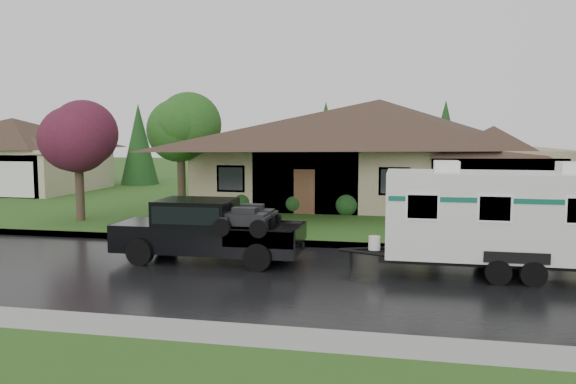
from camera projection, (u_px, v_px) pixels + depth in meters
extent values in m
plane|color=#30571B|center=(294.00, 260.00, 17.42)|extent=(140.00, 140.00, 0.00)
cube|color=black|center=(280.00, 275.00, 15.47)|extent=(140.00, 8.00, 0.01)
cube|color=gray|center=(306.00, 244.00, 19.61)|extent=(140.00, 0.50, 0.15)
cube|color=#30571B|center=(344.00, 201.00, 32.03)|extent=(140.00, 26.00, 0.15)
cube|color=gray|center=(379.00, 175.00, 30.50)|extent=(18.00, 10.00, 3.00)
pyramid|color=#38261E|center=(380.00, 99.00, 30.08)|extent=(19.44, 10.80, 2.60)
cube|color=gray|center=(491.00, 185.00, 26.52)|extent=(5.76, 4.00, 2.70)
cube|color=#BBAE8B|center=(15.00, 169.00, 37.23)|extent=(10.00, 8.00, 2.80)
pyramid|color=#38261E|center=(12.00, 118.00, 36.88)|extent=(10.80, 8.64, 2.00)
cube|color=#BBAE8B|center=(36.00, 174.00, 34.70)|extent=(3.20, 4.00, 2.52)
cylinder|color=#382B1E|center=(182.00, 186.00, 27.38)|extent=(0.39, 0.39, 2.44)
sphere|color=#2C6520|center=(181.00, 131.00, 27.10)|extent=(3.37, 3.37, 3.37)
cylinder|color=#382B1E|center=(80.00, 195.00, 24.33)|extent=(0.37, 0.37, 2.22)
sphere|color=#5A1C30|center=(78.00, 139.00, 24.08)|extent=(3.07, 3.07, 3.07)
sphere|color=#143814|center=(243.00, 201.00, 27.27)|extent=(1.00, 1.00, 1.00)
sphere|color=#143814|center=(294.00, 202.00, 26.77)|extent=(1.00, 1.00, 1.00)
sphere|color=#143814|center=(347.00, 204.00, 26.27)|extent=(1.00, 1.00, 1.00)
sphere|color=#143814|center=(402.00, 205.00, 25.77)|extent=(1.00, 1.00, 1.00)
sphere|color=#143814|center=(459.00, 206.00, 25.27)|extent=(1.00, 1.00, 1.00)
sphere|color=#143814|center=(518.00, 208.00, 24.77)|extent=(1.00, 1.00, 1.00)
cube|color=black|center=(208.00, 237.00, 17.18)|extent=(5.70, 1.90, 0.82)
cube|color=black|center=(145.00, 227.00, 17.57)|extent=(1.52, 1.85, 0.33)
cube|color=black|center=(196.00, 213.00, 17.18)|extent=(2.28, 1.79, 0.85)
cube|color=black|center=(196.00, 212.00, 17.18)|extent=(2.09, 1.82, 0.52)
cube|color=black|center=(265.00, 233.00, 16.80)|extent=(2.09, 1.80, 0.06)
cylinder|color=black|center=(140.00, 252.00, 16.67)|extent=(0.80, 0.30, 0.80)
cylinder|color=black|center=(166.00, 240.00, 18.48)|extent=(0.80, 0.30, 0.80)
cylinder|color=black|center=(258.00, 257.00, 15.95)|extent=(0.80, 0.30, 0.80)
cylinder|color=black|center=(272.00, 245.00, 17.76)|extent=(0.80, 0.30, 0.80)
cube|color=silver|center=(510.00, 215.00, 15.35)|extent=(6.65, 2.28, 2.33)
cube|color=black|center=(508.00, 262.00, 15.49)|extent=(7.03, 1.14, 0.13)
cube|color=#0B5140|center=(510.00, 196.00, 15.30)|extent=(6.52, 2.30, 0.13)
cube|color=white|center=(446.00, 166.00, 15.56)|extent=(0.66, 0.76, 0.30)
cube|color=white|center=(572.00, 168.00, 14.92)|extent=(0.66, 0.76, 0.30)
cylinder|color=black|center=(498.00, 272.00, 14.49)|extent=(0.66, 0.23, 0.66)
cylinder|color=black|center=(486.00, 254.00, 16.67)|extent=(0.66, 0.23, 0.66)
cylinder|color=black|center=(533.00, 274.00, 14.32)|extent=(0.66, 0.23, 0.66)
cylinder|color=black|center=(516.00, 255.00, 16.50)|extent=(0.66, 0.23, 0.66)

